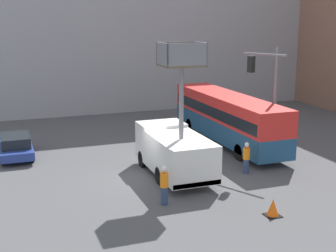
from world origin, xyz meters
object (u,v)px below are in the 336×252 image
Objects in this scene: traffic_cone_near_truck at (273,208)px; road_worker_near_truck at (164,185)px; utility_truck at (174,148)px; parked_car_curbside at (16,146)px; traffic_light_pole at (267,86)px; road_worker_directing at (246,158)px; city_bus at (227,115)px.

road_worker_near_truck is at bearing 144.82° from traffic_cone_near_truck.
road_worker_near_truck is 4.82m from traffic_cone_near_truck.
parked_car_curbside is at bearing 140.04° from utility_truck.
traffic_light_pole is 9.49m from traffic_cone_near_truck.
road_worker_near_truck is at bearing 6.57° from road_worker_directing.
utility_truck reaches higher than traffic_cone_near_truck.
utility_truck reaches higher than road_worker_near_truck.
utility_truck reaches higher than road_worker_directing.
city_bus is 16.03× the size of traffic_cone_near_truck.
city_bus is (5.68, 4.98, 0.38)m from utility_truck.
road_worker_directing reaches higher than traffic_cone_near_truck.
traffic_light_pole is 15.37m from parked_car_curbside.
city_bus is at bearing -50.50° from road_worker_near_truck.
road_worker_near_truck is 2.44× the size of traffic_cone_near_truck.
road_worker_directing is 13.70m from parked_car_curbside.
road_worker_directing is at bearing -32.75° from parked_car_curbside.
road_worker_directing is 5.59m from traffic_cone_near_truck.
road_worker_directing is at bearing -13.87° from utility_truck.
parked_car_curbside is at bearing 21.73° from road_worker_near_truck.
road_worker_near_truck is (-7.50, -8.46, -0.97)m from city_bus.
road_worker_directing reaches higher than parked_car_curbside.
utility_truck is 3.85× the size of road_worker_near_truck.
traffic_cone_near_truck is at bearing -52.32° from parked_car_curbside.
traffic_light_pole is at bearing -20.31° from parked_car_curbside.
city_bus is at bearing 41.23° from utility_truck.
traffic_cone_near_truck is at bearing 54.43° from road_worker_directing.
traffic_light_pole reaches higher than road_worker_directing.
road_worker_near_truck is 1.06× the size of road_worker_directing.
utility_truck reaches higher than traffic_light_pole.
road_worker_directing is at bearing 174.52° from city_bus.
city_bus reaches higher than traffic_cone_near_truck.
road_worker_near_truck is 11.58m from parked_car_curbside.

